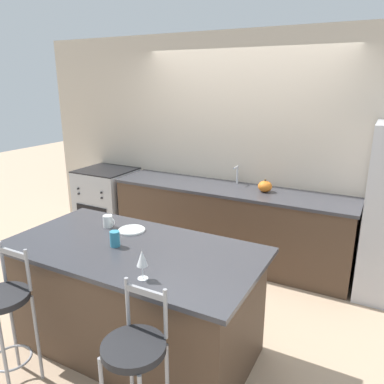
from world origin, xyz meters
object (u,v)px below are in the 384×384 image
bar_stool_near (5,313)px  pumpkin_decoration (265,186)px  wine_glass (142,259)px  oven_range (108,201)px  tumbler_cup (115,239)px  bar_stool_far (135,365)px  coffee_mug (108,221)px  dinner_plate (132,230)px

bar_stool_near → pumpkin_decoration: bearing=69.1°
wine_glass → oven_range: bearing=134.7°
oven_range → tumbler_cup: size_ratio=7.68×
bar_stool_near → tumbler_cup: (0.42, 0.70, 0.37)m
bar_stool_near → bar_stool_far: 1.09m
coffee_mug → oven_range: bearing=130.9°
bar_stool_near → coffee_mug: bearing=83.5°
dinner_plate → wine_glass: size_ratio=1.15×
wine_glass → tumbler_cup: (-0.48, 0.31, -0.08)m
bar_stool_near → wine_glass: (0.90, 0.39, 0.45)m
coffee_mug → pumpkin_decoration: pumpkin_decoration is taller
dinner_plate → wine_glass: bearing=-48.3°
oven_range → bar_stool_near: bearing=-63.7°
bar_stool_far → bar_stool_near: bearing=-179.2°
wine_glass → coffee_mug: size_ratio=1.70×
coffee_mug → bar_stool_far: bearing=-44.5°
dinner_plate → coffee_mug: bearing=-174.6°
coffee_mug → wine_glass: bearing=-37.1°
oven_range → tumbler_cup: 2.59m
bar_stool_near → dinner_plate: bearing=70.9°
oven_range → wine_glass: 3.15m
bar_stool_far → wine_glass: size_ratio=5.26×
oven_range → wine_glass: bearing=-45.3°
dinner_plate → tumbler_cup: tumbler_cup is taller
dinner_plate → wine_glass: 0.84m
bar_stool_far → wine_glass: (-0.19, 0.37, 0.45)m
bar_stool_far → tumbler_cup: size_ratio=8.61×
bar_stool_near → bar_stool_far: same height
dinner_plate → coffee_mug: 0.24m
dinner_plate → tumbler_cup: 0.32m
bar_stool_far → pumpkin_decoration: (-0.09, 2.62, 0.39)m
oven_range → bar_stool_far: bar_stool_far is taller
tumbler_cup → pumpkin_decoration: pumpkin_decoration is taller
bar_stool_near → wine_glass: bearing=23.3°
coffee_mug → pumpkin_decoration: 1.88m
bar_stool_near → dinner_plate: 1.11m
wine_glass → bar_stool_far: bearing=-62.3°
coffee_mug → pumpkin_decoration: (0.89, 1.65, 0.02)m
oven_range → bar_stool_far: bearing=-47.3°
dinner_plate → tumbler_cup: (0.07, -0.31, 0.05)m
bar_stool_near → tumbler_cup: 0.89m
oven_range → bar_stool_near: bar_stool_near is taller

